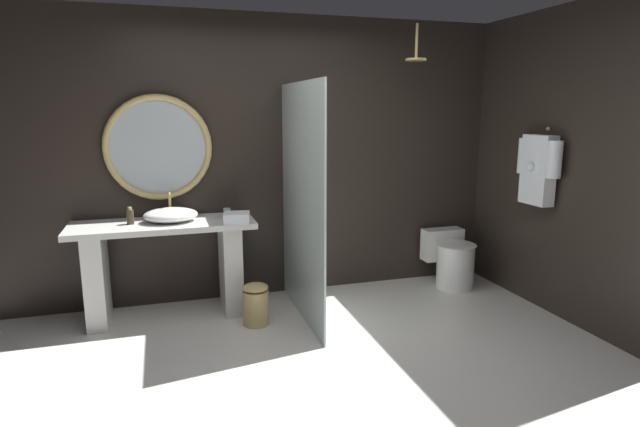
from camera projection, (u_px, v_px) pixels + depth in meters
name	position (u px, v px, depth m)	size (l,w,h in m)	color
ground_plane	(322.00, 388.00, 3.33)	(5.76, 5.76, 0.00)	silver
back_wall_panel	(262.00, 159.00, 4.85)	(4.80, 0.10, 2.60)	black
side_wall_right	(557.00, 163.00, 4.45)	(0.10, 2.47, 2.60)	black
vanity_counter	(165.00, 260.00, 4.41)	(1.51, 0.57, 0.83)	silver
vessel_sink	(171.00, 215.00, 4.36)	(0.45, 0.37, 0.23)	white
tumbler_cup	(227.00, 213.00, 4.52)	(0.06, 0.06, 0.09)	silver
soap_dispenser	(130.00, 217.00, 4.27)	(0.06, 0.06, 0.14)	#3D3323
round_wall_mirror	(158.00, 148.00, 4.48)	(0.91, 0.06, 0.91)	tan
shower_glass_panel	(302.00, 204.00, 4.31)	(0.02, 1.30, 1.97)	silver
rain_shower_head	(416.00, 56.00, 4.62)	(0.19, 0.19, 0.32)	tan
hanging_bathrobe	(538.00, 167.00, 4.47)	(0.20, 0.49, 0.67)	tan
toilet	(452.00, 259.00, 5.22)	(0.42, 0.57, 0.54)	white
waste_bin	(256.00, 304.00, 4.29)	(0.21, 0.21, 0.35)	tan
folded_hand_towel	(237.00, 218.00, 4.34)	(0.21, 0.20, 0.08)	white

